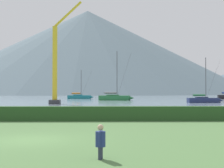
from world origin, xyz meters
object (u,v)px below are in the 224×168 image
Objects in this scene: sailboat_slip_0 at (204,100)px; sailboat_slip_2 at (115,97)px; person_seated_viewer at (100,140)px; sailboat_slip_1 at (80,97)px; dock_crane at (56,69)px.

sailboat_slip_0 is 0.73× the size of sailboat_slip_2.
person_seated_viewer is (-2.54, -76.51, -0.10)m from sailboat_slip_2.
sailboat_slip_2 is (10.66, -17.12, 0.11)m from sailboat_slip_1.
dock_crane is at bearing -169.39° from sailboat_slip_0.
sailboat_slip_2 is (-18.06, 18.76, 0.16)m from sailboat_slip_0.
sailboat_slip_1 is 20.17m from sailboat_slip_2.
sailboat_slip_1 is at bearing 88.37° from dock_crane.
person_seated_viewer is 52.72m from dock_crane.
person_seated_viewer is (-20.60, -57.76, 0.06)m from sailboat_slip_0.
sailboat_slip_0 is 1.04× the size of sailboat_slip_1.
person_seated_viewer is at bearing -79.75° from dock_crane.
sailboat_slip_1 is 7.29× the size of person_seated_viewer.
sailboat_slip_0 is at bearing -30.84° from sailboat_slip_2.
person_seated_viewer is (8.13, -93.63, 0.01)m from sailboat_slip_1.
dock_crane is at bearing -85.11° from sailboat_slip_1.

